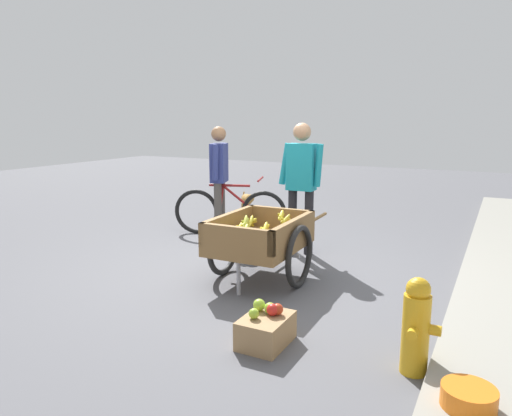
% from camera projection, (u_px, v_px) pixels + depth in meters
% --- Properties ---
extents(ground_plane, '(24.00, 24.00, 0.00)m').
position_uv_depth(ground_plane, '(253.00, 273.00, 5.25)').
color(ground_plane, '#56565B').
extents(fruit_cart, '(1.66, 0.95, 0.73)m').
position_uv_depth(fruit_cart, '(260.00, 240.00, 4.94)').
color(fruit_cart, olive).
rests_on(fruit_cart, ground).
extents(vendor_person, '(0.22, 0.58, 1.63)m').
position_uv_depth(vendor_person, '(301.00, 176.00, 5.84)').
color(vendor_person, black).
rests_on(vendor_person, ground).
extents(bicycle, '(0.67, 1.59, 0.85)m').
position_uv_depth(bicycle, '(230.00, 211.00, 6.89)').
color(bicycle, black).
rests_on(bicycle, ground).
extents(cyclist_person, '(0.50, 0.30, 1.57)m').
position_uv_depth(cyclist_person, '(219.00, 171.00, 6.80)').
color(cyclist_person, '#4C4742').
rests_on(cyclist_person, ground).
extents(dog, '(0.53, 0.48, 0.40)m').
position_uv_depth(dog, '(247.00, 200.00, 8.33)').
color(dog, '#AD7A38').
rests_on(dog, ground).
extents(fire_hydrant, '(0.25, 0.25, 0.67)m').
position_uv_depth(fire_hydrant, '(416.00, 326.00, 3.14)').
color(fire_hydrant, gold).
rests_on(fire_hydrant, ground).
extents(plastic_bucket, '(0.30, 0.30, 0.24)m').
position_uv_depth(plastic_bucket, '(468.00, 407.00, 2.62)').
color(plastic_bucket, orange).
rests_on(plastic_bucket, ground).
extents(apple_crate, '(0.44, 0.32, 0.32)m').
position_uv_depth(apple_crate, '(266.00, 328.00, 3.58)').
color(apple_crate, '#99754C').
rests_on(apple_crate, ground).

